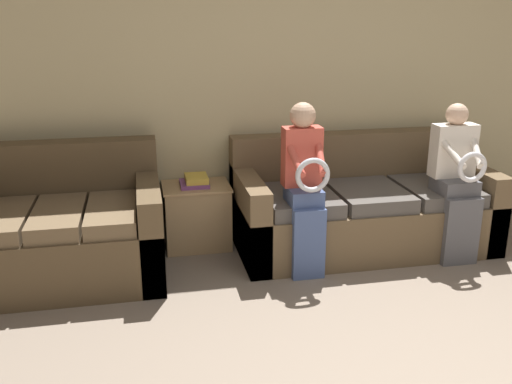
# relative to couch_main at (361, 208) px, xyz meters

# --- Properties ---
(wall_back) EXTENTS (7.02, 0.06, 2.55)m
(wall_back) POSITION_rel_couch_main_xyz_m (-0.34, 0.50, 0.96)
(wall_back) COLOR #C6B789
(wall_back) RESTS_ON ground_plane
(couch_main) EXTENTS (2.01, 0.91, 0.87)m
(couch_main) POSITION_rel_couch_main_xyz_m (0.00, 0.00, 0.00)
(couch_main) COLOR brown
(couch_main) RESTS_ON ground_plane
(couch_side) EXTENTS (1.38, 0.99, 0.91)m
(couch_side) POSITION_rel_couch_main_xyz_m (-2.29, -0.09, 0.01)
(couch_side) COLOR brown
(couch_side) RESTS_ON ground_plane
(child_left_seated) EXTENTS (0.28, 0.38, 1.23)m
(child_left_seated) POSITION_rel_couch_main_xyz_m (-0.59, -0.37, 0.37)
(child_left_seated) COLOR #475B8E
(child_left_seated) RESTS_ON ground_plane
(child_right_seated) EXTENTS (0.33, 0.37, 1.18)m
(child_right_seated) POSITION_rel_couch_main_xyz_m (0.59, -0.38, 0.33)
(child_right_seated) COLOR #56565B
(child_right_seated) RESTS_ON ground_plane
(side_shelf) EXTENTS (0.53, 0.42, 0.51)m
(side_shelf) POSITION_rel_couch_main_xyz_m (-1.30, 0.24, -0.05)
(side_shelf) COLOR tan
(side_shelf) RESTS_ON ground_plane
(book_stack) EXTENTS (0.22, 0.24, 0.08)m
(book_stack) POSITION_rel_couch_main_xyz_m (-1.30, 0.24, 0.24)
(book_stack) COLOR #7A4284
(book_stack) RESTS_ON side_shelf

